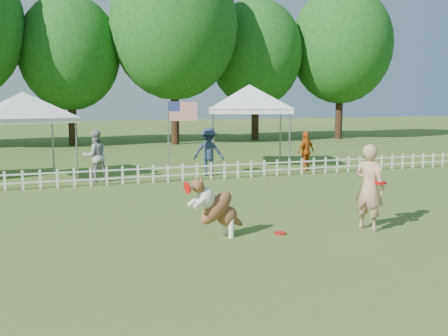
# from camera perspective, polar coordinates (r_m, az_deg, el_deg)

# --- Properties ---
(ground) EXTENTS (120.00, 120.00, 0.00)m
(ground) POSITION_cam_1_polar(r_m,az_deg,el_deg) (10.48, 6.55, -7.23)
(ground) COLOR #3A5A1C
(ground) RESTS_ON ground
(picket_fence) EXTENTS (22.00, 0.08, 0.60)m
(picket_fence) POSITION_cam_1_polar(r_m,az_deg,el_deg) (16.87, -3.94, -0.46)
(picket_fence) COLOR white
(picket_fence) RESTS_ON ground
(handler) EXTENTS (0.66, 0.78, 1.81)m
(handler) POSITION_cam_1_polar(r_m,az_deg,el_deg) (10.81, 16.28, -2.12)
(handler) COLOR tan
(handler) RESTS_ON ground
(dog) EXTENTS (1.26, 0.71, 1.24)m
(dog) POSITION_cam_1_polar(r_m,az_deg,el_deg) (9.77, -0.77, -4.54)
(dog) COLOR brown
(dog) RESTS_ON ground
(frisbee_on_turf) EXTENTS (0.35, 0.35, 0.02)m
(frisbee_on_turf) POSITION_cam_1_polar(r_m,az_deg,el_deg) (10.31, 6.44, -7.40)
(frisbee_on_turf) COLOR #BF0C0B
(frisbee_on_turf) RESTS_ON ground
(canopy_tent_left) EXTENTS (3.49, 3.49, 2.92)m
(canopy_tent_left) POSITION_cam_1_polar(r_m,az_deg,el_deg) (18.16, -21.77, 3.27)
(canopy_tent_left) COLOR white
(canopy_tent_left) RESTS_ON ground
(canopy_tent_right) EXTENTS (4.01, 4.01, 3.26)m
(canopy_tent_right) POSITION_cam_1_polar(r_m,az_deg,el_deg) (20.20, 2.87, 4.69)
(canopy_tent_right) COLOR white
(canopy_tent_right) RESTS_ON ground
(flag_pole) EXTENTS (1.05, 0.27, 2.72)m
(flag_pole) POSITION_cam_1_polar(r_m,az_deg,el_deg) (16.75, -6.36, 3.10)
(flag_pole) COLOR gray
(flag_pole) RESTS_ON ground
(spectator_a) EXTENTS (0.98, 0.85, 1.74)m
(spectator_a) POSITION_cam_1_polar(r_m,az_deg,el_deg) (17.08, -14.50, 1.34)
(spectator_a) COLOR #9E9DA3
(spectator_a) RESTS_ON ground
(spectator_b) EXTENTS (1.29, 1.08, 1.73)m
(spectator_b) POSITION_cam_1_polar(r_m,az_deg,el_deg) (18.01, -1.77, 1.89)
(spectator_b) COLOR #23344C
(spectator_b) RESTS_ON ground
(spectator_c) EXTENTS (0.97, 0.69, 1.53)m
(spectator_c) POSITION_cam_1_polar(r_m,az_deg,el_deg) (19.34, 9.34, 1.89)
(spectator_c) COLOR #C45617
(spectator_c) RESTS_ON ground
(tree_center_left) EXTENTS (6.00, 6.00, 9.80)m
(tree_center_left) POSITION_cam_1_polar(r_m,az_deg,el_deg) (31.69, -17.18, 11.38)
(tree_center_left) COLOR #194D16
(tree_center_left) RESTS_ON ground
(tree_center_right) EXTENTS (7.60, 7.60, 12.60)m
(tree_center_right) POSITION_cam_1_polar(r_m,az_deg,el_deg) (31.21, -5.73, 14.32)
(tree_center_right) COLOR #194D16
(tree_center_right) RESTS_ON ground
(tree_right) EXTENTS (6.20, 6.20, 10.40)m
(tree_right) POSITION_cam_1_polar(r_m,az_deg,el_deg) (34.43, 3.63, 11.88)
(tree_right) COLOR #194D16
(tree_right) RESTS_ON ground
(tree_far_right) EXTENTS (7.00, 7.00, 11.40)m
(tree_far_right) POSITION_cam_1_polar(r_m,az_deg,el_deg) (36.39, 13.20, 12.26)
(tree_far_right) COLOR #194D16
(tree_far_right) RESTS_ON ground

